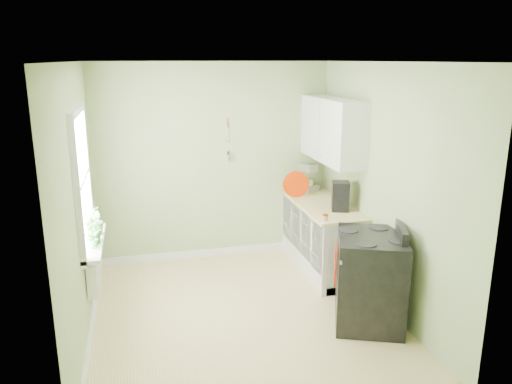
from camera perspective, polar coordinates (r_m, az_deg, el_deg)
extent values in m
cube|color=tan|center=(5.65, -1.54, -13.98)|extent=(3.20, 3.60, 0.02)
cube|color=white|center=(4.95, -1.77, 14.78)|extent=(3.20, 3.60, 0.02)
cube|color=#A4B97E|center=(6.87, -4.86, 3.35)|extent=(3.20, 0.02, 2.70)
cube|color=#A4B97E|center=(5.06, -19.77, -1.71)|extent=(0.02, 3.60, 2.70)
cube|color=#A4B97E|center=(5.69, 14.42, 0.48)|extent=(0.02, 3.60, 2.70)
cube|color=white|center=(6.69, 7.54, -5.19)|extent=(0.60, 1.60, 0.87)
cube|color=#EEDA91|center=(6.55, 7.59, -1.45)|extent=(0.64, 1.60, 0.04)
cube|color=white|center=(6.49, 8.68, 7.04)|extent=(0.35, 1.40, 0.80)
cube|color=white|center=(5.30, -19.44, 1.28)|extent=(0.02, 1.00, 1.30)
cube|color=white|center=(5.19, -19.88, 8.66)|extent=(0.06, 1.14, 0.07)
cube|color=white|center=(5.49, -18.62, -5.67)|extent=(0.06, 1.14, 0.07)
cube|color=white|center=(5.30, -19.23, 1.29)|extent=(0.04, 1.00, 0.04)
cube|color=white|center=(5.48, -18.00, -5.49)|extent=(0.18, 1.14, 0.04)
cube|color=white|center=(5.56, -18.07, -8.88)|extent=(0.12, 0.50, 0.35)
cylinder|color=#EEDA91|center=(6.79, -3.24, 7.78)|extent=(0.02, 0.02, 0.10)
cylinder|color=silver|center=(6.80, -3.22, 6.78)|extent=(0.01, 0.01, 0.16)
cylinder|color=silver|center=(6.86, -3.18, 3.96)|extent=(0.01, 0.14, 0.14)
cube|color=black|center=(5.45, 12.89, -9.87)|extent=(0.93, 0.99, 0.94)
cube|color=black|center=(5.27, 13.20, -5.05)|extent=(0.93, 0.99, 0.03)
cube|color=black|center=(5.39, 16.14, -4.02)|extent=(0.36, 0.76, 0.15)
cylinder|color=#B2B2B7|center=(5.16, 9.61, -6.69)|extent=(0.27, 0.61, 0.02)
cube|color=red|center=(5.32, 9.08, -8.18)|extent=(0.11, 0.22, 0.40)
cube|color=#B2B2B7|center=(7.19, 5.82, 0.61)|extent=(0.31, 0.37, 0.08)
cube|color=#B2B2B7|center=(7.29, 5.49, 2.00)|extent=(0.15, 0.12, 0.23)
cube|color=#B2B2B7|center=(7.15, 5.82, 2.87)|extent=(0.25, 0.35, 0.11)
sphere|color=#B2B2B7|center=(7.25, 5.52, 3.31)|extent=(0.13, 0.13, 0.13)
cylinder|color=silver|center=(7.12, 6.00, 0.99)|extent=(0.18, 0.18, 0.15)
cylinder|color=silver|center=(7.10, 3.71, 0.72)|extent=(0.11, 0.11, 0.15)
cone|color=silver|center=(7.08, 3.73, 1.45)|extent=(0.11, 0.11, 0.04)
cylinder|color=silver|center=(7.07, 3.11, 0.88)|extent=(0.10, 0.05, 0.08)
cube|color=black|center=(6.23, 9.62, -0.46)|extent=(0.27, 0.28, 0.36)
cylinder|color=black|center=(6.25, 9.31, -1.44)|extent=(0.11, 0.11, 0.12)
cylinder|color=#A32200|center=(6.76, 4.59, 0.89)|extent=(0.36, 0.15, 0.35)
cylinder|color=#B3AB8A|center=(5.83, 7.90, -2.99)|extent=(0.07, 0.07, 0.07)
cylinder|color=#A32200|center=(5.81, 7.92, -2.62)|extent=(0.07, 0.07, 0.01)
imported|color=#3C7734|center=(5.21, -18.20, -4.52)|extent=(0.19, 0.15, 0.31)
imported|color=#3C7734|center=(5.34, -18.11, -3.89)|extent=(0.21, 0.23, 0.33)
imported|color=#3C7734|center=(5.61, -17.92, -3.05)|extent=(0.22, 0.22, 0.32)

